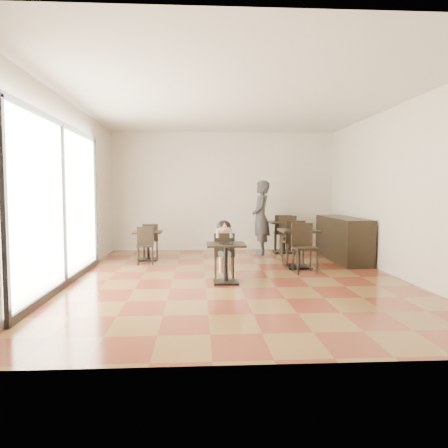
{
  "coord_description": "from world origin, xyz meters",
  "views": [
    {
      "loc": [
        -0.72,
        -7.9,
        1.6
      ],
      "look_at": [
        -0.23,
        0.1,
        1.0
      ],
      "focal_mm": 35.0,
      "sensor_mm": 36.0,
      "label": 1
    }
  ],
  "objects": [
    {
      "name": "chair_mid_a",
      "position": [
        1.38,
        1.59,
        0.48
      ],
      "size": [
        0.47,
        0.47,
        0.97
      ],
      "primitive_type": null,
      "rotation": [
        0.0,
        0.0,
        3.22
      ],
      "color": "black",
      "rests_on": "floor"
    },
    {
      "name": "chair_left_a",
      "position": [
        -1.87,
        2.79,
        0.41
      ],
      "size": [
        0.39,
        0.39,
        0.82
      ],
      "primitive_type": null,
      "rotation": [
        0.0,
        0.0,
        3.22
      ],
      "color": "black",
      "rests_on": "floor"
    },
    {
      "name": "wall_front",
      "position": [
        0.0,
        -4.0,
        1.6
      ],
      "size": [
        6.0,
        0.01,
        3.2
      ],
      "primitive_type": "cube",
      "color": "beige",
      "rests_on": "floor"
    },
    {
      "name": "wall_left",
      "position": [
        -3.0,
        0.0,
        1.6
      ],
      "size": [
        0.01,
        8.0,
        3.2
      ],
      "primitive_type": "cube",
      "color": "beige",
      "rests_on": "floor"
    },
    {
      "name": "child",
      "position": [
        -0.23,
        0.15,
        0.53
      ],
      "size": [
        0.38,
        0.53,
        1.06
      ],
      "primitive_type": null,
      "color": "gray",
      "rests_on": "child_chair"
    },
    {
      "name": "ceiling",
      "position": [
        0.0,
        0.0,
        3.2
      ],
      "size": [
        6.0,
        8.0,
        0.01
      ],
      "primitive_type": "cube",
      "color": "silver",
      "rests_on": "floor"
    },
    {
      "name": "wall_right",
      "position": [
        3.0,
        0.0,
        1.6
      ],
      "size": [
        0.01,
        8.0,
        3.2
      ],
      "primitive_type": "cube",
      "color": "beige",
      "rests_on": "floor"
    },
    {
      "name": "chair_left_b",
      "position": [
        -1.87,
        1.69,
        0.41
      ],
      "size": [
        0.39,
        0.39,
        0.82
      ],
      "primitive_type": null,
      "rotation": [
        0.0,
        0.0,
        0.08
      ],
      "color": "black",
      "rests_on": "floor"
    },
    {
      "name": "child_table",
      "position": [
        -0.23,
        -0.4,
        0.35
      ],
      "size": [
        0.66,
        0.66,
        0.7
      ],
      "primitive_type": null,
      "color": "black",
      "rests_on": "floor"
    },
    {
      "name": "adult_patron",
      "position": [
        0.88,
        3.02,
        0.94
      ],
      "size": [
        0.52,
        0.73,
        1.88
      ],
      "primitive_type": "imported",
      "rotation": [
        0.0,
        0.0,
        -1.69
      ],
      "color": "#36363A",
      "rests_on": "floor"
    },
    {
      "name": "cafe_table_mid",
      "position": [
        1.38,
        1.04,
        0.4
      ],
      "size": [
        0.82,
        0.82,
        0.8
      ],
      "primitive_type": null,
      "rotation": [
        0.0,
        0.0,
        0.07
      ],
      "color": "black",
      "rests_on": "floor"
    },
    {
      "name": "wall_back",
      "position": [
        0.0,
        4.0,
        1.6
      ],
      "size": [
        6.0,
        0.01,
        3.2
      ],
      "primitive_type": "cube",
      "color": "beige",
      "rests_on": "floor"
    },
    {
      "name": "plate",
      "position": [
        -0.23,
        -0.5,
        0.7
      ],
      "size": [
        0.24,
        0.24,
        0.01
      ],
      "primitive_type": "cylinder",
      "color": "black",
      "rests_on": "child_table"
    },
    {
      "name": "chair_mid_b",
      "position": [
        1.38,
        0.49,
        0.48
      ],
      "size": [
        0.47,
        0.47,
        0.97
      ],
      "primitive_type": null,
      "rotation": [
        0.0,
        0.0,
        0.07
      ],
      "color": "black",
      "rests_on": "floor"
    },
    {
      "name": "service_counter",
      "position": [
        2.65,
        2.0,
        0.5
      ],
      "size": [
        0.6,
        2.4,
        1.0
      ],
      "primitive_type": "cube",
      "color": "black",
      "rests_on": "floor"
    },
    {
      "name": "pizza_slice",
      "position": [
        -0.23,
        -0.04,
        0.91
      ],
      "size": [
        0.25,
        0.19,
        0.06
      ],
      "primitive_type": null,
      "color": "#D4BA79",
      "rests_on": "child"
    },
    {
      "name": "floor",
      "position": [
        0.0,
        0.0,
        0.0
      ],
      "size": [
        6.0,
        8.0,
        0.01
      ],
      "primitive_type": "cube",
      "color": "brown",
      "rests_on": "ground"
    },
    {
      "name": "cafe_table_left",
      "position": [
        -1.87,
        2.24,
        0.34
      ],
      "size": [
        0.69,
        0.69,
        0.68
      ],
      "primitive_type": null,
      "rotation": [
        0.0,
        0.0,
        0.08
      ],
      "color": "black",
      "rests_on": "floor"
    },
    {
      "name": "child_chair",
      "position": [
        -0.23,
        0.15,
        0.42
      ],
      "size": [
        0.38,
        0.38,
        0.84
      ],
      "primitive_type": null,
      "rotation": [
        0.0,
        0.0,
        3.14
      ],
      "color": "black",
      "rests_on": "floor"
    },
    {
      "name": "chair_back_a",
      "position": [
        1.53,
        3.5,
        0.49
      ],
      "size": [
        0.49,
        0.49,
        0.98
      ],
      "primitive_type": null,
      "rotation": [
        0.0,
        0.0,
        3.03
      ],
      "color": "black",
      "rests_on": "floor"
    },
    {
      "name": "cafe_table_back",
      "position": [
        1.53,
        3.32,
        0.41
      ],
      "size": [
        0.86,
        0.86,
        0.82
      ],
      "primitive_type": null,
      "rotation": [
        0.0,
        0.0,
        -0.12
      ],
      "color": "black",
      "rests_on": "floor"
    },
    {
      "name": "chair_back_b",
      "position": [
        1.53,
        2.77,
        0.49
      ],
      "size": [
        0.49,
        0.49,
        0.98
      ],
      "primitive_type": null,
      "rotation": [
        0.0,
        0.0,
        -0.12
      ],
      "color": "black",
      "rests_on": "floor"
    },
    {
      "name": "storefront_window",
      "position": [
        -2.97,
        -0.5,
        1.4
      ],
      "size": [
        0.04,
        4.5,
        2.6
      ],
      "primitive_type": "cube",
      "color": "white",
      "rests_on": "floor"
    }
  ]
}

